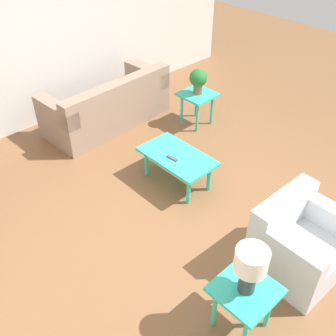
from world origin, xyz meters
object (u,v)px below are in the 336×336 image
armchair (298,243)px  side_table_plant (197,99)px  potted_plant (198,79)px  side_table_lamp (245,295)px  coffee_table (177,159)px  sofa (108,107)px  table_lamp (250,265)px

armchair → side_table_plant: size_ratio=1.65×
potted_plant → side_table_lamp: bearing=140.1°
armchair → coffee_table: (1.77, -0.05, 0.05)m
potted_plant → side_table_plant: bearing=0.0°
armchair → potted_plant: 2.94m
side_table_plant → potted_plant: size_ratio=1.34×
coffee_table → side_table_lamp: bearing=151.6°
side_table_lamp → potted_plant: potted_plant is taller
side_table_plant → armchair: bearing=153.7°
armchair → coffee_table: bearing=90.0°
side_table_lamp → potted_plant: bearing=-39.9°
sofa → side_table_plant: sofa is taller
sofa → coffee_table: size_ratio=2.06×
sofa → table_lamp: bearing=68.3°
coffee_table → potted_plant: (0.84, -1.24, 0.38)m
sofa → coffee_table: (-1.75, 0.23, 0.06)m
armchair → table_lamp: (-0.05, 0.93, 0.50)m
sofa → table_lamp: 3.80m
coffee_table → side_table_lamp: size_ratio=1.84×
armchair → side_table_lamp: bearing=-175.3°
coffee_table → potted_plant: 1.54m
armchair → side_table_plant: (2.60, -1.29, 0.12)m
sofa → side_table_lamp: size_ratio=3.80×
armchair → coffee_table: armchair is taller
side_table_plant → sofa: bearing=47.9°
coffee_table → side_table_plant: 1.50m
sofa → armchair: size_ratio=2.30×
coffee_table → table_lamp: bearing=151.6°
side_table_lamp → table_lamp: 0.38m
sofa → potted_plant: 1.44m
coffee_table → table_lamp: 2.11m
armchair → table_lamp: bearing=-175.3°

